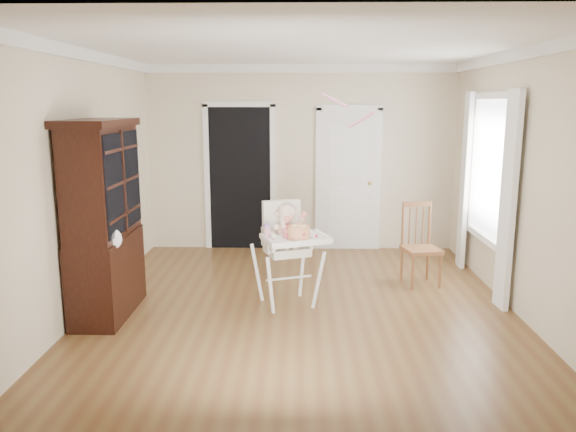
{
  "coord_description": "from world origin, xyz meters",
  "views": [
    {
      "loc": [
        -0.01,
        -5.76,
        2.16
      ],
      "look_at": [
        -0.13,
        -0.04,
        1.0
      ],
      "focal_mm": 35.0,
      "sensor_mm": 36.0,
      "label": 1
    }
  ],
  "objects_px": {
    "dining_chair": "(420,247)",
    "cake": "(299,232)",
    "high_chair": "(287,241)",
    "china_cabinet": "(104,220)",
    "sippy_cup": "(267,230)"
  },
  "relations": [
    {
      "from": "high_chair",
      "to": "china_cabinet",
      "type": "bearing_deg",
      "value": 169.14
    },
    {
      "from": "high_chair",
      "to": "dining_chair",
      "type": "height_order",
      "value": "high_chair"
    },
    {
      "from": "cake",
      "to": "china_cabinet",
      "type": "bearing_deg",
      "value": -177.7
    },
    {
      "from": "high_chair",
      "to": "cake",
      "type": "bearing_deg",
      "value": -83.73
    },
    {
      "from": "cake",
      "to": "dining_chair",
      "type": "xyz_separation_m",
      "value": [
        1.46,
        0.99,
        -0.4
      ]
    },
    {
      "from": "cake",
      "to": "dining_chair",
      "type": "distance_m",
      "value": 1.81
    },
    {
      "from": "cake",
      "to": "sippy_cup",
      "type": "height_order",
      "value": "sippy_cup"
    },
    {
      "from": "cake",
      "to": "sippy_cup",
      "type": "xyz_separation_m",
      "value": [
        -0.33,
        0.04,
        0.01
      ]
    },
    {
      "from": "high_chair",
      "to": "dining_chair",
      "type": "xyz_separation_m",
      "value": [
        1.58,
        0.75,
        -0.25
      ]
    },
    {
      "from": "dining_chair",
      "to": "high_chair",
      "type": "bearing_deg",
      "value": -166.69
    },
    {
      "from": "high_chair",
      "to": "sippy_cup",
      "type": "xyz_separation_m",
      "value": [
        -0.2,
        -0.2,
        0.16
      ]
    },
    {
      "from": "high_chair",
      "to": "dining_chair",
      "type": "distance_m",
      "value": 1.77
    },
    {
      "from": "cake",
      "to": "dining_chair",
      "type": "relative_size",
      "value": 0.29
    },
    {
      "from": "dining_chair",
      "to": "cake",
      "type": "bearing_deg",
      "value": -157.91
    },
    {
      "from": "sippy_cup",
      "to": "dining_chair",
      "type": "height_order",
      "value": "dining_chair"
    }
  ]
}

